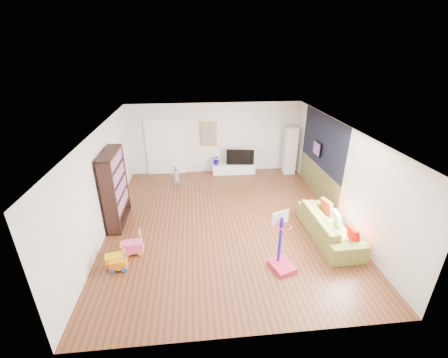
{
  "coord_description": "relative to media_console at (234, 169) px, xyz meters",
  "views": [
    {
      "loc": [
        -0.79,
        -7.31,
        4.67
      ],
      "look_at": [
        0.0,
        0.4,
        1.15
      ],
      "focal_mm": 24.0,
      "sensor_mm": 36.0,
      "label": 1
    }
  ],
  "objects": [
    {
      "name": "floor",
      "position": [
        -0.7,
        -3.44,
        -0.19
      ],
      "size": [
        6.5,
        7.5,
        0.0
      ],
      "primitive_type": "cube",
      "color": "brown",
      "rests_on": "ground"
    },
    {
      "name": "ceiling",
      "position": [
        -0.7,
        -3.44,
        2.51
      ],
      "size": [
        6.5,
        7.5,
        0.0
      ],
      "primitive_type": "cube",
      "color": "white",
      "rests_on": "ground"
    },
    {
      "name": "wall_back",
      "position": [
        -0.7,
        0.31,
        1.16
      ],
      "size": [
        6.5,
        0.0,
        2.7
      ],
      "primitive_type": "cube",
      "color": "silver",
      "rests_on": "ground"
    },
    {
      "name": "wall_front",
      "position": [
        -0.7,
        -7.19,
        1.16
      ],
      "size": [
        6.5,
        0.0,
        2.7
      ],
      "primitive_type": "cube",
      "color": "silver",
      "rests_on": "ground"
    },
    {
      "name": "wall_left",
      "position": [
        -3.95,
        -3.44,
        1.16
      ],
      "size": [
        0.0,
        7.5,
        2.7
      ],
      "primitive_type": "cube",
      "color": "silver",
      "rests_on": "ground"
    },
    {
      "name": "wall_right",
      "position": [
        2.55,
        -3.44,
        1.16
      ],
      "size": [
        0.0,
        7.5,
        2.7
      ],
      "primitive_type": "cube",
      "color": "silver",
      "rests_on": "ground"
    },
    {
      "name": "navy_accent",
      "position": [
        2.54,
        -2.04,
        1.66
      ],
      "size": [
        0.01,
        3.2,
        1.7
      ],
      "primitive_type": "cube",
      "color": "black",
      "rests_on": "wall_right"
    },
    {
      "name": "olive_wainscot",
      "position": [
        2.54,
        -2.04,
        0.31
      ],
      "size": [
        0.01,
        3.2,
        1.0
      ],
      "primitive_type": "cube",
      "color": "brown",
      "rests_on": "wall_right"
    },
    {
      "name": "doorway",
      "position": [
        -2.6,
        0.27,
        0.86
      ],
      "size": [
        1.45,
        0.06,
        2.1
      ],
      "primitive_type": "cube",
      "color": "white",
      "rests_on": "ground"
    },
    {
      "name": "painting_back",
      "position": [
        -0.95,
        0.27,
        1.36
      ],
      "size": [
        0.62,
        0.06,
        0.92
      ],
      "primitive_type": "cube",
      "color": "gold",
      "rests_on": "wall_back"
    },
    {
      "name": "artwork_right",
      "position": [
        2.47,
        -1.84,
        1.36
      ],
      "size": [
        0.04,
        0.56,
        0.46
      ],
      "primitive_type": "cube",
      "color": "#7F3F8C",
      "rests_on": "wall_right"
    },
    {
      "name": "media_console",
      "position": [
        0.0,
        0.0,
        0.0
      ],
      "size": [
        1.66,
        0.44,
        0.38
      ],
      "primitive_type": "cube",
      "rotation": [
        0.0,
        0.0,
        -0.02
      ],
      "color": "white",
      "rests_on": "ground"
    },
    {
      "name": "tall_cabinet",
      "position": [
        2.16,
        -0.14,
        0.72
      ],
      "size": [
        0.45,
        0.45,
        1.83
      ],
      "primitive_type": "cube",
      "rotation": [
        0.0,
        0.0,
        -0.04
      ],
      "color": "silver",
      "rests_on": "ground"
    },
    {
      "name": "bookshelf",
      "position": [
        -3.71,
        -3.15,
        0.86
      ],
      "size": [
        0.38,
        1.44,
        2.1
      ],
      "primitive_type": "cube",
      "rotation": [
        0.0,
        0.0,
        -0.0
      ],
      "color": "black",
      "rests_on": "ground"
    },
    {
      "name": "sofa",
      "position": [
        1.91,
        -4.49,
        0.15
      ],
      "size": [
        0.97,
        2.35,
        0.68
      ],
      "primitive_type": "imported",
      "rotation": [
        0.0,
        0.0,
        1.6
      ],
      "color": "olive",
      "rests_on": "ground"
    },
    {
      "name": "basketball_hoop",
      "position": [
        0.37,
        -5.54,
        0.5
      ],
      "size": [
        0.64,
        0.7,
        1.39
      ],
      "primitive_type": "cube",
      "rotation": [
        0.0,
        0.0,
        0.33
      ],
      "color": "#BC1D39",
      "rests_on": "ground"
    },
    {
      "name": "ride_on_yellow",
      "position": [
        -3.41,
        -5.07,
        0.08
      ],
      "size": [
        0.45,
        0.33,
        0.55
      ],
      "primitive_type": "cube",
      "rotation": [
        0.0,
        0.0,
        0.19
      ],
      "color": "#FDBA00",
      "rests_on": "ground"
    },
    {
      "name": "ride_on_orange",
      "position": [
        -3.31,
        -5.22,
        0.05
      ],
      "size": [
        0.38,
        0.24,
        0.49
      ],
      "primitive_type": "cube",
      "rotation": [
        0.0,
        0.0,
        0.04
      ],
      "color": "orange",
      "rests_on": "ground"
    },
    {
      "name": "ride_on_pink",
      "position": [
        -3.07,
        -4.67,
        0.12
      ],
      "size": [
        0.51,
        0.35,
        0.63
      ],
      "primitive_type": "cube",
      "rotation": [
        0.0,
        0.0,
        0.14
      ],
      "color": "#EC4C98",
      "rests_on": "ground"
    },
    {
      "name": "child",
      "position": [
        -2.17,
        -1.23,
        0.25
      ],
      "size": [
        0.38,
        0.31,
        0.89
      ],
      "primitive_type": "imported",
      "rotation": [
        0.0,
        0.0,
        3.47
      ],
      "color": "slate",
      "rests_on": "ground"
    },
    {
      "name": "tv",
      "position": [
        0.25,
        0.02,
        0.5
      ],
      "size": [
        1.06,
        0.27,
        0.61
      ],
      "primitive_type": "imported",
      "rotation": [
        0.0,
        0.0,
        -0.13
      ],
      "color": "black",
      "rests_on": "media_console"
    },
    {
      "name": "vase_plant",
      "position": [
        -0.67,
        0.01,
        0.39
      ],
      "size": [
        0.41,
        0.37,
        0.39
      ],
      "primitive_type": "imported",
      "rotation": [
        0.0,
        0.0,
        -0.24
      ],
      "color": "#11038E",
      "rests_on": "media_console"
    },
    {
      "name": "pillow_left",
      "position": [
        2.17,
        -5.18,
        0.34
      ],
      "size": [
        0.13,
        0.41,
        0.4
      ],
      "primitive_type": "cube",
      "rotation": [
        0.0,
        0.0,
        0.05
      ],
      "color": "#CC0D00",
      "rests_on": "sofa"
    },
    {
      "name": "pillow_center",
      "position": [
        2.11,
        -4.46,
        0.34
      ],
      "size": [
        0.13,
        0.39,
        0.39
      ],
      "primitive_type": "cube",
      "rotation": [
        0.0,
        0.0,
        -0.08
      ],
      "color": "white",
      "rests_on": "sofa"
    },
    {
      "name": "pillow_right",
      "position": [
        2.1,
        -3.83,
        0.34
      ],
      "size": [
        0.2,
        0.43,
        0.42
      ],
      "primitive_type": "cube",
      "rotation": [
        0.0,
        0.0,
        0.24
      ],
      "color": "red",
      "rests_on": "sofa"
    }
  ]
}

